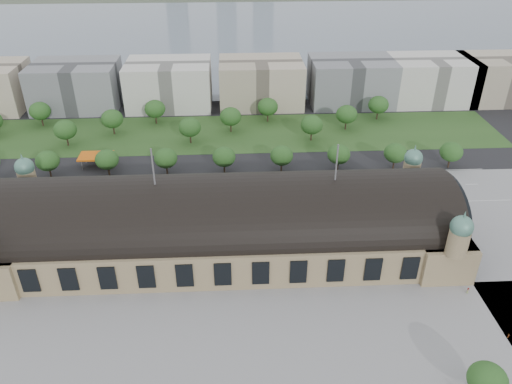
{
  "coord_description": "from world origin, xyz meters",
  "views": [
    {
      "loc": [
        4.04,
        -131.94,
        101.07
      ],
      "look_at": [
        11.3,
        13.12,
        14.0
      ],
      "focal_mm": 35.0,
      "sensor_mm": 36.0,
      "label": 1
    }
  ],
  "objects_px": {
    "parked_car_0": "(55,217)",
    "bus_west": "(163,197)",
    "parked_car_3": "(48,211)",
    "pedestrian_0": "(468,291)",
    "bus_east": "(255,201)",
    "bus_mid": "(253,194)",
    "parked_car_2": "(37,218)",
    "pedestrian_1": "(508,336)",
    "parked_car_6": "(175,214)",
    "petrol_station": "(101,156)",
    "traffic_car_4": "(203,189)",
    "traffic_car_5": "(360,176)",
    "parked_car_5": "(105,214)",
    "traffic_car_3": "(158,188)",
    "traffic_car_6": "(373,189)",
    "parked_car_4": "(121,216)",
    "parked_car_1": "(47,216)",
    "traffic_car_1": "(2,192)"
  },
  "relations": [
    {
      "from": "parked_car_0",
      "to": "bus_west",
      "type": "relative_size",
      "value": 0.39
    },
    {
      "from": "parked_car_3",
      "to": "pedestrian_0",
      "type": "distance_m",
      "value": 145.09
    },
    {
      "from": "bus_west",
      "to": "bus_east",
      "type": "bearing_deg",
      "value": -93.67
    },
    {
      "from": "bus_mid",
      "to": "bus_east",
      "type": "relative_size",
      "value": 1.05
    },
    {
      "from": "parked_car_2",
      "to": "pedestrian_1",
      "type": "distance_m",
      "value": 156.17
    },
    {
      "from": "parked_car_6",
      "to": "pedestrian_1",
      "type": "relative_size",
      "value": 3.1
    },
    {
      "from": "petrol_station",
      "to": "parked_car_3",
      "type": "xyz_separation_m",
      "value": [
        -10.7,
        -40.28,
        -2.12
      ]
    },
    {
      "from": "traffic_car_4",
      "to": "bus_mid",
      "type": "distance_m",
      "value": 20.44
    },
    {
      "from": "parked_car_6",
      "to": "pedestrian_1",
      "type": "xyz_separation_m",
      "value": [
        93.27,
        -63.22,
        0.08
      ]
    },
    {
      "from": "traffic_car_5",
      "to": "bus_east",
      "type": "height_order",
      "value": "bus_east"
    },
    {
      "from": "parked_car_5",
      "to": "bus_east",
      "type": "bearing_deg",
      "value": 57.12
    },
    {
      "from": "traffic_car_4",
      "to": "parked_car_0",
      "type": "relative_size",
      "value": 0.98
    },
    {
      "from": "traffic_car_4",
      "to": "bus_mid",
      "type": "bearing_deg",
      "value": 78.7
    },
    {
      "from": "parked_car_0",
      "to": "parked_car_6",
      "type": "xyz_separation_m",
      "value": [
        43.04,
        0.0,
        0.04
      ]
    },
    {
      "from": "traffic_car_3",
      "to": "parked_car_2",
      "type": "bearing_deg",
      "value": 115.74
    },
    {
      "from": "petrol_station",
      "to": "traffic_car_5",
      "type": "xyz_separation_m",
      "value": [
        110.12,
        -19.25,
        -2.19
      ]
    },
    {
      "from": "traffic_car_3",
      "to": "traffic_car_4",
      "type": "relative_size",
      "value": 1.07
    },
    {
      "from": "traffic_car_4",
      "to": "parked_car_5",
      "type": "relative_size",
      "value": 0.93
    },
    {
      "from": "traffic_car_6",
      "to": "parked_car_6",
      "type": "relative_size",
      "value": 0.88
    },
    {
      "from": "traffic_car_4",
      "to": "parked_car_6",
      "type": "height_order",
      "value": "parked_car_6"
    },
    {
      "from": "traffic_car_5",
      "to": "parked_car_4",
      "type": "distance_m",
      "value": 96.94
    },
    {
      "from": "parked_car_2",
      "to": "petrol_station",
      "type": "bearing_deg",
      "value": 122.99
    },
    {
      "from": "traffic_car_5",
      "to": "pedestrian_0",
      "type": "height_order",
      "value": "pedestrian_0"
    },
    {
      "from": "parked_car_3",
      "to": "parked_car_5",
      "type": "bearing_deg",
      "value": 54.1
    },
    {
      "from": "traffic_car_3",
      "to": "traffic_car_5",
      "type": "xyz_separation_m",
      "value": [
        82.42,
        5.36,
        0.09
      ]
    },
    {
      "from": "parked_car_1",
      "to": "pedestrian_1",
      "type": "xyz_separation_m",
      "value": [
        139.36,
        -64.39,
        0.11
      ]
    },
    {
      "from": "traffic_car_6",
      "to": "parked_car_3",
      "type": "bearing_deg",
      "value": -87.6
    },
    {
      "from": "parked_car_4",
      "to": "bus_west",
      "type": "height_order",
      "value": "bus_west"
    },
    {
      "from": "traffic_car_1",
      "to": "bus_mid",
      "type": "relative_size",
      "value": 0.35
    },
    {
      "from": "traffic_car_3",
      "to": "traffic_car_6",
      "type": "bearing_deg",
      "value": -93.5
    },
    {
      "from": "parked_car_1",
      "to": "bus_east",
      "type": "bearing_deg",
      "value": 54.07
    },
    {
      "from": "parked_car_4",
      "to": "parked_car_5",
      "type": "xyz_separation_m",
      "value": [
        -6.27,
        1.77,
        -0.03
      ]
    },
    {
      "from": "traffic_car_3",
      "to": "bus_west",
      "type": "distance_m",
      "value": 9.13
    },
    {
      "from": "traffic_car_1",
      "to": "parked_car_3",
      "type": "relative_size",
      "value": 0.92
    },
    {
      "from": "traffic_car_6",
      "to": "parked_car_0",
      "type": "bearing_deg",
      "value": -85.57
    },
    {
      "from": "traffic_car_5",
      "to": "bus_west",
      "type": "xyz_separation_m",
      "value": [
        -79.71,
        -14.03,
        0.84
      ]
    },
    {
      "from": "parked_car_5",
      "to": "pedestrian_1",
      "type": "xyz_separation_m",
      "value": [
        118.98,
        -65.0,
        0.21
      ]
    },
    {
      "from": "parked_car_0",
      "to": "parked_car_2",
      "type": "bearing_deg",
      "value": -110.94
    },
    {
      "from": "traffic_car_6",
      "to": "parked_car_3",
      "type": "relative_size",
      "value": 0.97
    },
    {
      "from": "traffic_car_5",
      "to": "bus_west",
      "type": "bearing_deg",
      "value": 100.53
    },
    {
      "from": "traffic_car_3",
      "to": "parked_car_4",
      "type": "bearing_deg",
      "value": 150.55
    },
    {
      "from": "parked_car_5",
      "to": "bus_mid",
      "type": "xyz_separation_m",
      "value": [
        54.67,
        9.23,
        1.16
      ]
    },
    {
      "from": "traffic_car_3",
      "to": "parked_car_0",
      "type": "xyz_separation_m",
      "value": [
        -34.83,
        -19.67,
        0.06
      ]
    },
    {
      "from": "traffic_car_1",
      "to": "bus_east",
      "type": "bearing_deg",
      "value": -97.72
    },
    {
      "from": "parked_car_2",
      "to": "parked_car_5",
      "type": "relative_size",
      "value": 0.95
    },
    {
      "from": "traffic_car_1",
      "to": "bus_west",
      "type": "height_order",
      "value": "bus_west"
    },
    {
      "from": "traffic_car_4",
      "to": "bus_east",
      "type": "height_order",
      "value": "bus_east"
    },
    {
      "from": "parked_car_2",
      "to": "bus_mid",
      "type": "bearing_deg",
      "value": 58.07
    },
    {
      "from": "parked_car_3",
      "to": "parked_car_0",
      "type": "bearing_deg",
      "value": 11.88
    },
    {
      "from": "parked_car_0",
      "to": "parked_car_1",
      "type": "xyz_separation_m",
      "value": [
        -3.05,
        1.16,
        0.02
      ]
    }
  ]
}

